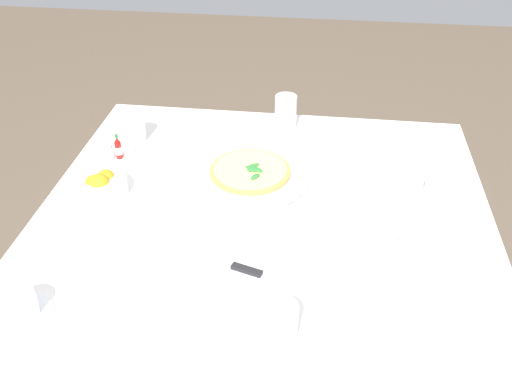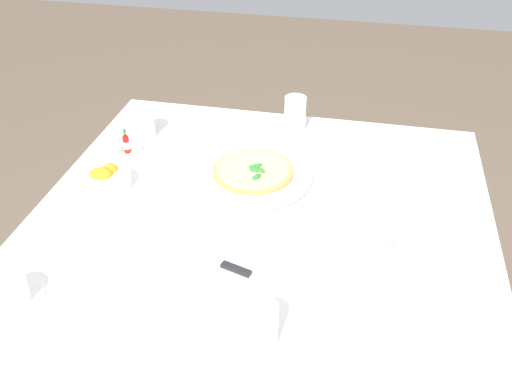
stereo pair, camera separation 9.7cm
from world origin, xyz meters
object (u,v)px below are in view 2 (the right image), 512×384
(pizza_plate, at_px, (253,174))
(water_glass_near_left, at_px, (295,116))
(napkin_folded, at_px, (219,267))
(citrus_bowl, at_px, (104,179))
(hot_sauce_bottle, at_px, (126,143))
(water_glass_far_left, at_px, (144,124))
(dinner_knife, at_px, (218,262))
(water_glass_near_right, at_px, (261,326))
(coffee_cup_back_corner, at_px, (442,198))
(pizza, at_px, (253,170))
(salt_shaker, at_px, (117,146))
(coffee_cup_far_right, at_px, (411,254))
(coffee_cup_left_edge, at_px, (10,292))
(pepper_shaker, at_px, (136,145))

(pizza_plate, relative_size, water_glass_near_left, 2.93)
(water_glass_near_left, height_order, napkin_folded, water_glass_near_left)
(pizza_plate, distance_m, citrus_bowl, 0.43)
(water_glass_near_left, relative_size, hot_sauce_bottle, 1.44)
(napkin_folded, bearing_deg, water_glass_far_left, -43.13)
(dinner_knife, bearing_deg, water_glass_near_left, -79.29)
(water_glass_near_right, bearing_deg, napkin_folded, -53.47)
(dinner_knife, bearing_deg, water_glass_near_right, 143.79)
(coffee_cup_back_corner, height_order, citrus_bowl, coffee_cup_back_corner)
(pizza, distance_m, salt_shaker, 0.45)
(citrus_bowl, height_order, salt_shaker, citrus_bowl)
(pizza_plate, distance_m, hot_sauce_bottle, 0.42)
(pizza, distance_m, coffee_cup_far_right, 0.53)
(water_glass_near_right, distance_m, napkin_folded, 0.23)
(coffee_cup_left_edge, xyz_separation_m, citrus_bowl, (-0.01, -0.46, -0.00))
(coffee_cup_left_edge, relative_size, salt_shaker, 2.32)
(coffee_cup_left_edge, relative_size, citrus_bowl, 0.87)
(pizza_plate, distance_m, napkin_folded, 0.40)
(napkin_folded, relative_size, salt_shaker, 4.29)
(dinner_knife, bearing_deg, water_glass_far_left, -37.76)
(coffee_cup_left_edge, height_order, salt_shaker, coffee_cup_left_edge)
(water_glass_far_left, relative_size, pepper_shaker, 1.88)
(citrus_bowl, bearing_deg, water_glass_far_left, -91.17)
(water_glass_far_left, height_order, water_glass_near_left, water_glass_near_left)
(pizza_plate, height_order, water_glass_near_left, water_glass_near_left)
(pizza_plate, bearing_deg, napkin_folded, 90.43)
(coffee_cup_back_corner, distance_m, citrus_bowl, 0.94)
(pizza, distance_m, coffee_cup_back_corner, 0.53)
(pizza, relative_size, water_glass_near_right, 2.31)
(coffee_cup_left_edge, relative_size, coffee_cup_far_right, 0.99)
(citrus_bowl, distance_m, hot_sauce_bottle, 0.19)
(pizza, bearing_deg, coffee_cup_far_right, 147.74)
(coffee_cup_far_right, height_order, water_glass_near_right, water_glass_near_right)
(pizza_plate, bearing_deg, water_glass_near_left, -103.90)
(hot_sauce_bottle, bearing_deg, dinner_knife, 132.46)
(coffee_cup_back_corner, height_order, water_glass_near_right, water_glass_near_right)
(pizza, relative_size, water_glass_far_left, 2.25)
(water_glass_far_left, height_order, hot_sauce_bottle, water_glass_far_left)
(salt_shaker, bearing_deg, pepper_shaker, -160.35)
(coffee_cup_left_edge, distance_m, citrus_bowl, 0.46)
(pizza_plate, relative_size, napkin_folded, 1.45)
(coffee_cup_far_right, distance_m, water_glass_far_left, 0.96)
(water_glass_near_left, distance_m, pepper_shaker, 0.53)
(coffee_cup_far_right, distance_m, water_glass_near_right, 0.43)
(coffee_cup_left_edge, xyz_separation_m, pepper_shaker, (-0.03, -0.66, -0.00))
(water_glass_far_left, height_order, napkin_folded, water_glass_far_left)
(citrus_bowl, relative_size, hot_sauce_bottle, 1.81)
(water_glass_near_left, distance_m, hot_sauce_bottle, 0.55)
(coffee_cup_far_right, distance_m, dinner_knife, 0.46)
(pizza_plate, distance_m, water_glass_near_right, 0.60)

